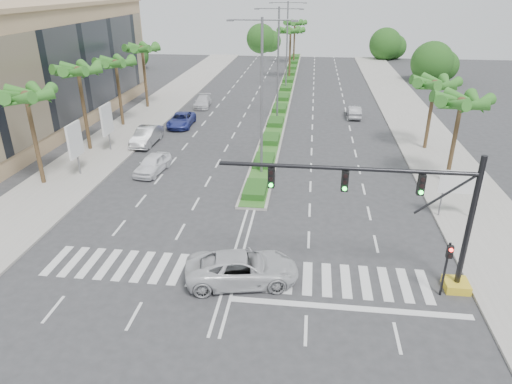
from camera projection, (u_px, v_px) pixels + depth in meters
ground at (233, 273)px, 24.48m from camera, size 160.00×160.00×0.00m
footpath_right at (437, 156)px, 40.82m from camera, size 6.00×120.00×0.15m
footpath_left at (112, 143)px, 44.16m from camera, size 6.00×120.00×0.15m
median at (285, 91)px, 65.03m from camera, size 2.20×75.00×0.20m
median_grass at (285, 91)px, 64.98m from camera, size 1.80×75.00×0.04m
building at (31, 68)px, 48.29m from camera, size 12.00×36.00×12.00m
signal_gantry at (420, 227)px, 22.01m from camera, size 12.60×1.20×7.20m
pedestrian_signal at (447, 261)px, 21.85m from camera, size 0.28×0.36×3.00m
direction_sign at (461, 184)px, 29.18m from camera, size 2.70×0.11×3.40m
billboard_near at (75, 140)px, 35.66m from camera, size 0.18×2.10×4.35m
billboard_far at (107, 120)px, 41.07m from camera, size 0.18×2.10×4.35m
palm_left_near at (26, 98)px, 32.52m from camera, size 4.57×4.68×7.55m
palm_left_mid at (78, 73)px, 39.58m from camera, size 4.57×4.68×7.95m
palm_left_far at (116, 65)px, 47.04m from camera, size 4.57×4.68×7.35m
palm_left_end at (142, 51)px, 54.09m from camera, size 4.57×4.68×7.75m
palm_right_near at (461, 104)px, 32.93m from camera, size 4.57×4.68×7.05m
palm_right_far at (435, 86)px, 40.26m from camera, size 4.57×4.68×6.75m
palm_median_a at (291, 32)px, 71.10m from camera, size 4.57×4.68×8.05m
palm_median_b at (295, 24)px, 84.64m from camera, size 4.57×4.68×8.05m
streetlight_near at (262, 91)px, 34.27m from camera, size 5.10×0.25×12.00m
streetlight_mid at (278, 59)px, 48.70m from camera, size 5.10×0.25×12.00m
streetlight_far at (287, 41)px, 63.14m from camera, size 5.10×0.25×12.00m
car_parked_a at (153, 164)px, 37.18m from camera, size 2.32×4.56×1.49m
car_parked_b at (146, 136)px, 43.71m from camera, size 1.86×5.06×1.65m
car_parked_c at (181, 120)px, 49.26m from camera, size 2.52×5.18×1.42m
car_parked_d at (203, 102)px, 57.07m from camera, size 2.22×4.66×1.31m
car_crossing at (242, 268)px, 23.47m from camera, size 6.24×3.81×1.62m
car_right at (354, 112)px, 52.58m from camera, size 1.50×4.15×1.36m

